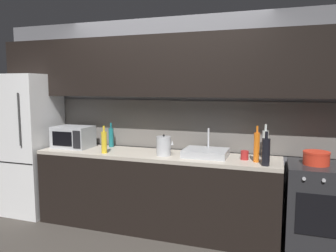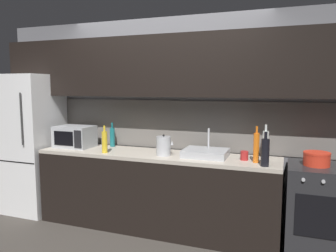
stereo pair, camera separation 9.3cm
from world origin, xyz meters
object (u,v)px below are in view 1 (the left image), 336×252
oven_range (318,209)px  wine_bottle_orange (257,147)px  wine_bottle_yellow (104,142)px  kettle (164,146)px  wine_bottle_dark (266,152)px  wine_bottle_teal (111,137)px  mug_red (245,155)px  cooking_pot (316,158)px  microwave (73,137)px  wine_bottle_clear (265,144)px  refrigerator (29,144)px

oven_range → wine_bottle_orange: 0.86m
wine_bottle_orange → wine_bottle_yellow: bearing=-176.6°
kettle → wine_bottle_dark: (1.10, -0.13, 0.03)m
wine_bottle_teal → mug_red: 1.71m
mug_red → cooking_pot: size_ratio=0.38×
kettle → cooking_pot: (1.57, 0.07, -0.04)m
oven_range → kettle: (-1.61, -0.07, 0.56)m
mug_red → wine_bottle_dark: bearing=-42.8°
microwave → wine_bottle_yellow: size_ratio=1.44×
oven_range → wine_bottle_teal: wine_bottle_teal is taller
kettle → wine_bottle_teal: wine_bottle_teal is taller
oven_range → mug_red: mug_red is taller
oven_range → wine_bottle_yellow: 2.39m
kettle → mug_red: 0.89m
wine_bottle_clear → wine_bottle_yellow: (-1.78, -0.32, -0.02)m
oven_range → wine_bottle_orange: wine_bottle_orange is taller
wine_bottle_dark → cooking_pot: size_ratio=1.34×
wine_bottle_clear → wine_bottle_orange: 0.23m
refrigerator → wine_bottle_teal: refrigerator is taller
oven_range → wine_bottle_teal: size_ratio=2.90×
kettle → cooking_pot: 1.58m
mug_red → cooking_pot: cooking_pot is taller
refrigerator → mug_red: refrigerator is taller
wine_bottle_yellow → wine_bottle_teal: wine_bottle_yellow is taller
wine_bottle_orange → cooking_pot: (0.57, 0.07, -0.09)m
wine_bottle_teal → cooking_pot: wine_bottle_teal is taller
refrigerator → oven_range: refrigerator is taller
kettle → wine_bottle_orange: (1.01, -0.00, 0.05)m
cooking_pot → microwave: bearing=179.6°
wine_bottle_yellow → mug_red: wine_bottle_yellow is taller
wine_bottle_clear → wine_bottle_yellow: 1.80m
microwave → cooking_pot: microwave is taller
wine_bottle_orange → mug_red: wine_bottle_orange is taller
refrigerator → oven_range: 3.57m
wine_bottle_clear → mug_red: wine_bottle_clear is taller
oven_range → wine_bottle_dark: wine_bottle_dark is taller
microwave → wine_bottle_yellow: bearing=-19.0°
wine_bottle_teal → kettle: bearing=-18.9°
microwave → wine_bottle_orange: (2.25, -0.09, 0.02)m
wine_bottle_dark → cooking_pot: (0.47, 0.20, -0.07)m
wine_bottle_dark → cooking_pot: wine_bottle_dark is taller
wine_bottle_clear → wine_bottle_yellow: bearing=-169.7°
kettle → wine_bottle_dark: bearing=-6.9°
refrigerator → wine_bottle_clear: bearing=2.9°
wine_bottle_yellow → wine_bottle_teal: bearing=106.9°
wine_bottle_dark → kettle: bearing=173.1°
wine_bottle_clear → microwave: bearing=-176.7°
wine_bottle_yellow → wine_bottle_teal: (-0.12, 0.38, -0.00)m
cooking_pot → refrigerator: bearing=-180.0°
wine_bottle_yellow → wine_bottle_teal: 0.40m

